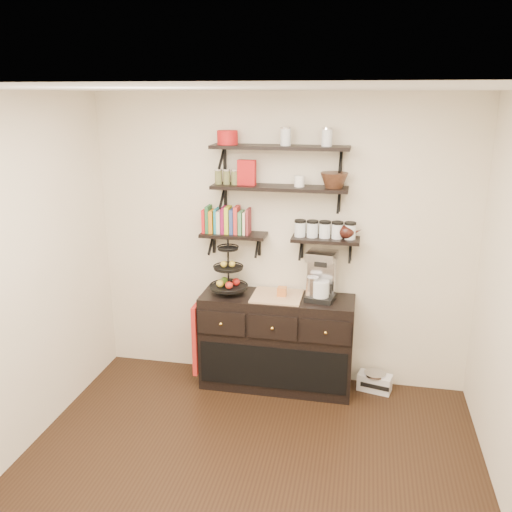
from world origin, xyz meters
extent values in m
plane|color=black|center=(0.00, 0.00, 0.00)|extent=(3.50, 3.50, 0.00)
cube|color=white|center=(0.00, 0.00, 2.70)|extent=(3.50, 3.50, 0.02)
cube|color=#F4E8CF|center=(0.00, 1.75, 1.35)|extent=(3.50, 0.02, 2.70)
cube|color=black|center=(0.00, 1.61, 2.23)|extent=(1.20, 0.27, 0.03)
cube|color=black|center=(-0.52, 1.74, 2.12)|extent=(0.02, 0.03, 0.20)
cube|color=black|center=(0.52, 1.74, 2.12)|extent=(0.02, 0.03, 0.20)
cube|color=black|center=(0.00, 1.61, 1.89)|extent=(1.20, 0.27, 0.03)
cube|color=black|center=(-0.52, 1.74, 1.77)|extent=(0.02, 0.03, 0.20)
cube|color=black|center=(0.52, 1.74, 1.77)|extent=(0.02, 0.03, 0.20)
cube|color=black|center=(-0.42, 1.62, 1.44)|extent=(0.60, 0.25, 0.03)
cube|color=black|center=(-0.64, 1.74, 1.32)|extent=(0.02, 0.03, 0.20)
cube|color=black|center=(-0.20, 1.74, 1.32)|extent=(0.03, 0.03, 0.20)
cube|color=black|center=(0.42, 1.62, 1.44)|extent=(0.60, 0.25, 0.03)
cube|color=black|center=(0.20, 1.74, 1.32)|extent=(0.03, 0.03, 0.20)
cube|color=black|center=(0.64, 1.74, 1.32)|extent=(0.02, 0.03, 0.20)
cube|color=red|center=(-0.68, 1.63, 1.55)|extent=(0.02, 0.15, 0.20)
cube|color=#276437|center=(-0.65, 1.63, 1.57)|extent=(0.03, 0.15, 0.24)
cube|color=orange|center=(-0.61, 1.63, 1.55)|extent=(0.04, 0.15, 0.21)
cube|color=teal|center=(-0.57, 1.63, 1.57)|extent=(0.03, 0.15, 0.25)
cube|color=beige|center=(-0.54, 1.63, 1.56)|extent=(0.03, 0.15, 0.22)
cube|color=maroon|center=(-0.50, 1.63, 1.58)|extent=(0.04, 0.15, 0.26)
cube|color=gold|center=(-0.46, 1.63, 1.56)|extent=(0.03, 0.15, 0.23)
cube|color=navy|center=(-0.42, 1.63, 1.55)|extent=(0.03, 0.15, 0.20)
cube|color=red|center=(-0.38, 1.63, 1.57)|extent=(0.04, 0.15, 0.24)
cube|color=#488756|center=(-0.34, 1.63, 1.55)|extent=(0.03, 0.15, 0.21)
cube|color=beige|center=(-0.31, 1.63, 1.57)|extent=(0.03, 0.15, 0.25)
cube|color=maroon|center=(-0.27, 1.63, 1.56)|extent=(0.02, 0.15, 0.22)
cylinder|color=silver|center=(0.19, 1.63, 1.51)|extent=(0.10, 0.10, 0.13)
cylinder|color=silver|center=(0.30, 1.63, 1.51)|extent=(0.10, 0.10, 0.13)
cylinder|color=silver|center=(0.41, 1.63, 1.51)|extent=(0.10, 0.10, 0.13)
cylinder|color=silver|center=(0.52, 1.63, 1.51)|extent=(0.10, 0.10, 0.13)
cylinder|color=silver|center=(0.63, 1.63, 1.51)|extent=(0.10, 0.10, 0.13)
cube|color=black|center=(0.01, 1.51, 0.45)|extent=(1.40, 0.45, 0.90)
cube|color=tan|center=(0.01, 1.51, 0.91)|extent=(0.45, 0.41, 0.02)
sphere|color=gold|center=(-0.46, 1.26, 0.70)|extent=(0.04, 0.04, 0.04)
sphere|color=gold|center=(0.01, 1.26, 0.70)|extent=(0.04, 0.04, 0.04)
sphere|color=gold|center=(0.48, 1.26, 0.70)|extent=(0.04, 0.04, 0.04)
cylinder|color=black|center=(-0.45, 1.51, 1.16)|extent=(0.02, 0.02, 0.51)
cylinder|color=black|center=(-0.45, 1.51, 0.96)|extent=(0.35, 0.35, 0.01)
cylinder|color=black|center=(-0.45, 1.51, 1.15)|extent=(0.27, 0.27, 0.02)
cylinder|color=black|center=(-0.45, 1.51, 1.33)|extent=(0.18, 0.18, 0.02)
sphere|color=#B21914|center=(-0.39, 1.56, 1.00)|extent=(0.07, 0.07, 0.07)
sphere|color=gold|center=(-0.49, 1.51, 1.18)|extent=(0.06, 0.06, 0.06)
cube|color=#BA632A|center=(0.05, 1.51, 0.96)|extent=(0.08, 0.08, 0.08)
cube|color=black|center=(0.40, 1.51, 0.92)|extent=(0.28, 0.26, 0.04)
cube|color=silver|center=(0.40, 1.59, 1.11)|extent=(0.26, 0.13, 0.38)
cube|color=silver|center=(0.40, 1.51, 1.31)|extent=(0.28, 0.26, 0.08)
cylinder|color=silver|center=(0.40, 1.49, 1.02)|extent=(0.18, 0.18, 0.14)
cylinder|color=silver|center=(0.33, 1.49, 1.01)|extent=(0.11, 0.11, 0.22)
cube|color=#AA121D|center=(-0.72, 1.41, 0.48)|extent=(0.04, 0.29, 0.68)
cube|color=silver|center=(0.93, 1.60, 0.08)|extent=(0.33, 0.22, 0.16)
cylinder|color=silver|center=(0.93, 1.60, 0.17)|extent=(0.24, 0.24, 0.02)
cube|color=black|center=(0.93, 1.52, 0.08)|extent=(0.26, 0.07, 0.04)
cube|color=#AF1415|center=(-0.29, 1.61, 2.01)|extent=(0.16, 0.07, 0.22)
cylinder|color=white|center=(0.18, 1.61, 1.95)|extent=(0.09, 0.09, 0.10)
cylinder|color=#AF1415|center=(-0.46, 1.61, 2.31)|extent=(0.18, 0.18, 0.12)
camera|label=1|loc=(0.74, -3.05, 2.67)|focal=38.00mm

